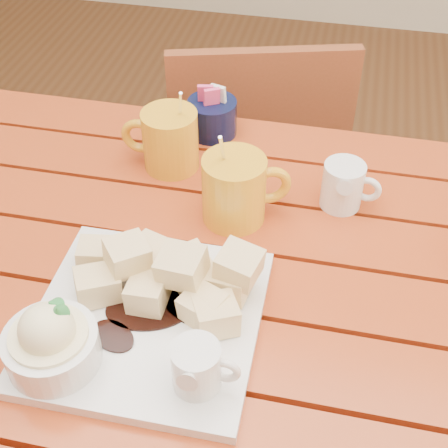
% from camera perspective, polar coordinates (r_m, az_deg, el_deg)
% --- Properties ---
extents(table, '(1.20, 0.79, 0.75)m').
position_cam_1_polar(table, '(0.95, -2.74, -8.93)').
color(table, '#A73815').
rests_on(table, ground).
extents(dessert_plate, '(0.28, 0.28, 0.11)m').
position_cam_1_polar(dessert_plate, '(0.78, -8.46, -8.23)').
color(dessert_plate, white).
rests_on(dessert_plate, table).
extents(coffee_mug_left, '(0.13, 0.09, 0.15)m').
position_cam_1_polar(coffee_mug_left, '(1.02, -5.09, 7.75)').
color(coffee_mug_left, orange).
rests_on(coffee_mug_left, table).
extents(coffee_mug_right, '(0.13, 0.09, 0.16)m').
position_cam_1_polar(coffee_mug_right, '(0.91, 1.11, 3.27)').
color(coffee_mug_right, orange).
rests_on(coffee_mug_right, table).
extents(cream_pitcher, '(0.09, 0.08, 0.08)m').
position_cam_1_polar(cream_pitcher, '(0.96, 10.92, 3.55)').
color(cream_pitcher, white).
rests_on(cream_pitcher, table).
extents(sugar_caddy, '(0.09, 0.09, 0.09)m').
position_cam_1_polar(sugar_caddy, '(1.11, -1.09, 9.82)').
color(sugar_caddy, black).
rests_on(sugar_caddy, table).
extents(chair_far, '(0.48, 0.48, 0.82)m').
position_cam_1_polar(chair_far, '(1.52, 2.71, 5.14)').
color(chair_far, brown).
rests_on(chair_far, ground).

